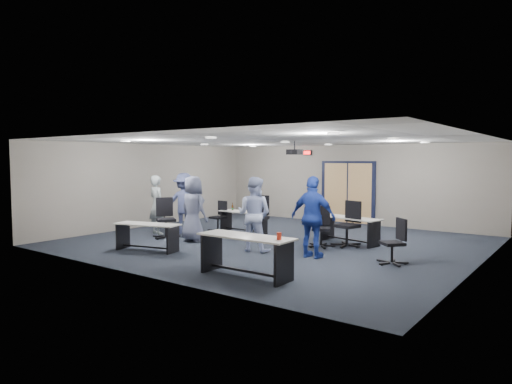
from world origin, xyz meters
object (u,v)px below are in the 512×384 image
Objects in this scene: person_navy at (313,217)px; chair_back_c at (321,227)px; chair_loose_left at (166,218)px; table_back_left at (243,218)px; table_front_left at (147,232)px; person_lightblue at (254,214)px; person_gray at (157,205)px; table_front_right at (246,249)px; table_back_right at (350,225)px; chair_back_b at (258,216)px; chair_back_d at (347,224)px; chair_back_a at (218,216)px; person_plaid at (193,209)px; chair_loose_right at (392,241)px; person_back at (184,203)px.

chair_back_c is at bearing -71.31° from person_navy.
table_back_left is at bearing 5.23° from chair_loose_left.
person_lightblue is (2.09, 1.50, 0.44)m from table_front_left.
person_gray is 5.32m from person_navy.
table_front_left is 3.55m from table_back_left.
table_front_right is 4.35m from table_back_right.
chair_back_b reaches higher than table_back_left.
chair_back_d is at bearing -139.84° from person_lightblue.
chair_back_c reaches higher than chair_back_a.
chair_loose_left is 0.62× the size of person_navy.
table_back_right is 1.52× the size of chair_back_b.
table_front_left is 1.46× the size of chair_back_b.
person_plaid reaches higher than chair_loose_left.
chair_back_c is 1.05× the size of chair_loose_right.
chair_back_a is at bearing 86.34° from table_front_left.
chair_loose_right is at bearing -4.66° from chair_back_a.
chair_back_d is at bearing -1.02° from table_back_left.
person_plaid reaches higher than table_back_left.
chair_back_c is at bearing 28.23° from table_front_left.
table_front_left is at bearing -123.53° from chair_back_d.
chair_back_d is (3.62, 3.37, 0.12)m from table_front_left.
person_plaid reaches higher than chair_back_b.
chair_loose_right reaches higher than table_front_right.
chair_loose_left is at bearing -116.25° from table_back_left.
chair_back_a is (-0.79, -0.26, 0.02)m from table_back_left.
table_front_right is 2.07× the size of chair_back_a.
table_front_right is at bearing -81.03° from chair_loose_left.
table_front_right reaches higher than table_back_right.
person_lightblue is at bearing 122.94° from table_front_right.
person_navy is (3.60, 1.68, 0.47)m from table_front_left.
person_plaid is at bearing -134.63° from table_back_right.
chair_back_a is at bearing -66.37° from person_plaid.
table_back_left is 1.42× the size of chair_loose_left.
person_back is at bearing -139.96° from chair_loose_right.
chair_loose_left is at bearing 173.75° from chair_back_c.
person_lightblue is 0.97× the size of person_navy.
chair_loose_right is 0.54× the size of person_lightblue.
chair_back_d is 1.72m from person_navy.
person_back is (-0.56, -0.87, 0.44)m from chair_back_a.
chair_back_d is 0.63× the size of person_navy.
chair_loose_right is (2.11, -0.79, -0.02)m from chair_back_c.
chair_back_b reaches higher than chair_loose_right.
chair_loose_right is (1.63, -1.25, -0.09)m from chair_back_d.
chair_back_c is at bearing 155.83° from person_back.
chair_back_c is 0.58× the size of person_plaid.
person_back is at bearing -26.09° from person_lightblue.
chair_back_d is at bearing -174.99° from chair_loose_right.
chair_back_a is at bearing 160.67° from chair_back_b.
table_front_left is 5.66m from chair_loose_right.
person_plaid is at bearing 114.32° from person_back.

